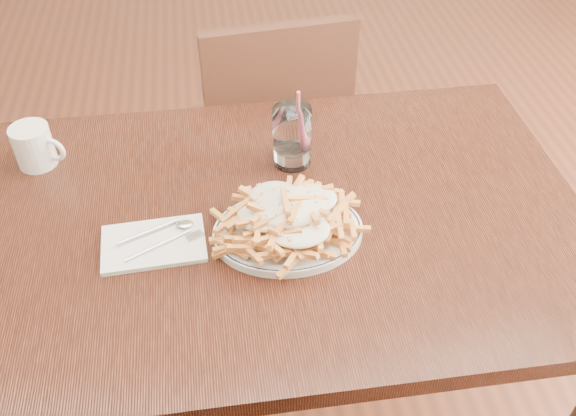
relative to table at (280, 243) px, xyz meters
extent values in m
plane|color=black|center=(0.00, 0.00, -0.67)|extent=(7.00, 7.00, 0.00)
cube|color=black|center=(0.00, 0.00, 0.06)|extent=(1.20, 0.80, 0.04)
cylinder|color=black|center=(-0.55, 0.35, -0.32)|extent=(0.05, 0.05, 0.71)
cylinder|color=black|center=(0.55, 0.35, -0.32)|extent=(0.05, 0.05, 0.71)
cube|color=black|center=(0.05, 0.72, -0.26)|extent=(0.44, 0.44, 0.04)
cube|color=black|center=(0.07, 0.54, -0.02)|extent=(0.41, 0.08, 0.44)
cylinder|color=black|center=(0.21, 0.91, -0.47)|extent=(0.03, 0.03, 0.39)
cylinder|color=black|center=(-0.14, 0.88, -0.47)|extent=(0.03, 0.03, 0.39)
cylinder|color=black|center=(0.24, 0.57, -0.47)|extent=(0.03, 0.03, 0.39)
cylinder|color=black|center=(-0.10, 0.53, -0.47)|extent=(0.03, 0.03, 0.39)
torus|color=black|center=(0.01, -0.06, 0.09)|extent=(0.31, 0.31, 0.01)
ellipsoid|color=beige|center=(0.01, -0.06, 0.16)|extent=(0.20, 0.15, 0.03)
cube|color=silver|center=(-0.24, -0.05, 0.08)|extent=(0.19, 0.13, 0.01)
cylinder|color=white|center=(0.05, 0.16, 0.14)|extent=(0.08, 0.08, 0.13)
cylinder|color=white|center=(0.05, 0.16, 0.10)|extent=(0.07, 0.07, 0.04)
cylinder|color=#D4506C|center=(0.06, 0.17, 0.17)|extent=(0.01, 0.04, 0.17)
cylinder|color=silver|center=(-0.49, 0.23, 0.12)|extent=(0.08, 0.08, 0.09)
torus|color=silver|center=(-0.45, 0.21, 0.12)|extent=(0.06, 0.03, 0.06)
camera|label=1|loc=(-0.12, -0.91, 0.93)|focal=40.00mm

